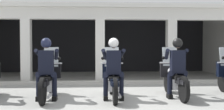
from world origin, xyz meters
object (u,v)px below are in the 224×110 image
at_px(motorcycle_left, 49,79).
at_px(motorcycle_center, 113,79).
at_px(motorcycle_right, 174,78).
at_px(police_officer_center, 113,63).
at_px(police_officer_right, 177,63).
at_px(police_officer_left, 46,64).

xyz_separation_m(motorcycle_left, motorcycle_center, (1.69, -0.05, 0.00)).
bearing_deg(motorcycle_right, police_officer_center, -176.06).
bearing_deg(police_officer_right, motorcycle_center, 164.98).
xyz_separation_m(motorcycle_left, police_officer_center, (1.69, -0.34, 0.44)).
bearing_deg(police_officer_center, police_officer_right, -1.20).
relative_size(police_officer_left, motorcycle_center, 0.78).
bearing_deg(motorcycle_center, police_officer_right, -10.81).
bearing_deg(motorcycle_left, police_officer_left, -105.46).
height_order(motorcycle_left, motorcycle_center, same).
bearing_deg(motorcycle_center, police_officer_center, -95.89).
relative_size(motorcycle_left, police_officer_right, 1.29).
height_order(motorcycle_left, police_officer_center, police_officer_center).
height_order(motorcycle_left, motorcycle_right, same).
xyz_separation_m(motorcycle_left, motorcycle_right, (3.37, 0.08, 0.00)).
bearing_deg(motorcycle_right, police_officer_right, -100.10).
xyz_separation_m(motorcycle_left, police_officer_left, (-0.00, -0.28, 0.44)).
bearing_deg(police_officer_right, police_officer_left, 171.46).
bearing_deg(motorcycle_left, police_officer_right, -18.72).
height_order(motorcycle_center, police_officer_right, police_officer_right).
xyz_separation_m(motorcycle_right, police_officer_right, (-0.00, -0.28, 0.44)).
distance_m(motorcycle_left, motorcycle_right, 3.38).
distance_m(motorcycle_center, police_officer_center, 0.52).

